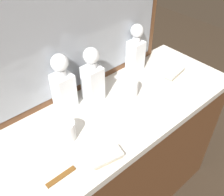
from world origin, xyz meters
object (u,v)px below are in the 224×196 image
at_px(crystal_decanter_far_right, 93,80).
at_px(crystal_tumbler_far_left, 67,132).
at_px(tortoiseshell_comb, 61,177).
at_px(silver_brush_front, 106,158).
at_px(crystal_decanter_rear, 136,52).
at_px(silver_brush_rear, 174,73).
at_px(crystal_tumbler_right, 131,88).
at_px(crystal_decanter_right, 63,86).

xyz_separation_m(crystal_decanter_far_right, crystal_tumbler_far_left, (-0.24, -0.13, -0.07)).
xyz_separation_m(crystal_decanter_far_right, tortoiseshell_comb, (-0.37, -0.27, -0.11)).
height_order(crystal_tumbler_far_left, silver_brush_front, crystal_tumbler_far_left).
distance_m(crystal_decanter_rear, silver_brush_front, 0.67).
distance_m(crystal_decanter_rear, crystal_tumbler_far_left, 0.62).
height_order(silver_brush_rear, tortoiseshell_comb, silver_brush_rear).
bearing_deg(crystal_decanter_far_right, silver_brush_rear, -16.54).
height_order(crystal_tumbler_right, tortoiseshell_comb, crystal_tumbler_right).
xyz_separation_m(crystal_tumbler_right, crystal_tumbler_far_left, (-0.40, -0.03, -0.00)).
xyz_separation_m(crystal_decanter_rear, crystal_tumbler_far_left, (-0.59, -0.19, -0.07)).
xyz_separation_m(silver_brush_front, tortoiseshell_comb, (-0.18, 0.05, -0.01)).
distance_m(crystal_decanter_right, tortoiseshell_comb, 0.42).
relative_size(crystal_decanter_rear, crystal_tumbler_right, 2.79).
distance_m(crystal_tumbler_right, crystal_tumbler_far_left, 0.40).
relative_size(crystal_decanter_right, silver_brush_front, 1.99).
height_order(crystal_decanter_right, silver_brush_rear, crystal_decanter_right).
distance_m(crystal_tumbler_right, silver_brush_rear, 0.31).
relative_size(crystal_tumbler_far_left, silver_brush_front, 0.63).
height_order(crystal_decanter_far_right, silver_brush_front, crystal_decanter_far_right).
xyz_separation_m(crystal_decanter_far_right, crystal_tumbler_right, (0.16, -0.10, -0.07)).
bearing_deg(crystal_tumbler_right, crystal_tumbler_far_left, -175.60).
height_order(silver_brush_front, silver_brush_rear, same).
distance_m(crystal_tumbler_right, tortoiseshell_comb, 0.55).
xyz_separation_m(crystal_decanter_right, crystal_decanter_far_right, (0.13, -0.05, 0.00)).
relative_size(crystal_tumbler_right, tortoiseshell_comb, 0.80).
relative_size(crystal_decanter_right, crystal_decanter_far_right, 0.99).
bearing_deg(crystal_decanter_rear, tortoiseshell_comb, -155.13).
bearing_deg(crystal_decanter_far_right, crystal_decanter_rear, 9.41).
relative_size(crystal_decanter_rear, silver_brush_front, 1.92).
relative_size(crystal_decanter_right, crystal_tumbler_far_left, 3.19).
bearing_deg(crystal_decanter_rear, crystal_decanter_right, -179.26).
xyz_separation_m(crystal_decanter_rear, tortoiseshell_comb, (-0.71, -0.33, -0.10)).
bearing_deg(crystal_tumbler_right, crystal_decanter_rear, 40.11).
bearing_deg(crystal_tumbler_right, silver_brush_front, -147.53).
relative_size(crystal_tumbler_far_left, silver_brush_rear, 0.57).
bearing_deg(crystal_decanter_far_right, crystal_decanter_right, 158.69).
relative_size(crystal_tumbler_right, crystal_tumbler_far_left, 1.10).
height_order(crystal_tumbler_right, silver_brush_rear, crystal_tumbler_right).
xyz_separation_m(crystal_tumbler_far_left, tortoiseshell_comb, (-0.12, -0.14, -0.04)).
distance_m(crystal_decanter_right, crystal_decanter_rear, 0.48).
bearing_deg(crystal_tumbler_far_left, crystal_decanter_far_right, 28.82).
xyz_separation_m(crystal_decanter_rear, silver_brush_front, (-0.54, -0.38, -0.10)).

